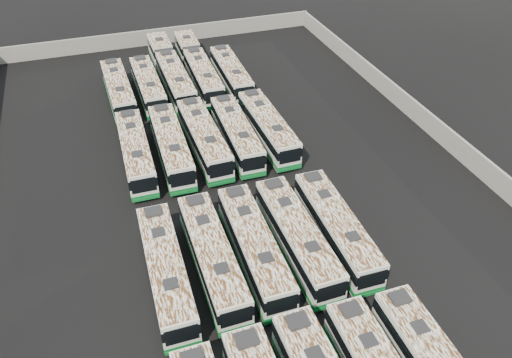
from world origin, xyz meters
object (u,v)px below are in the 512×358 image
object	(u,v)px
bus_midback_left	(171,146)
bus_back_far_left	(119,90)
bus_midfront_right	(297,237)
bus_back_left	(148,86)
bus_midfront_center	(254,247)
bus_midfront_far_right	(336,228)
bus_midback_far_left	(136,152)
bus_back_far_right	(231,74)
bus_back_center	(170,70)
bus_midback_center	(204,138)
bus_midback_far_right	(268,127)
bus_midfront_left	(213,257)
bus_back_right	(198,67)
bus_midfront_far_left	(166,271)
bus_midback_right	(237,134)

from	to	relation	value
bus_midback_left	bus_back_far_left	bearing A→B (deg)	105.73
bus_midfront_right	bus_midback_left	world-z (taller)	bus_midback_left
bus_midback_left	bus_back_left	size ratio (longest dim) A/B	1.04
bus_midfront_center	bus_back_far_left	distance (m)	29.45
bus_midfront_center	bus_midfront_far_right	xyz separation A→B (m)	(6.70, -0.08, -0.02)
bus_midfront_center	bus_midback_far_left	xyz separation A→B (m)	(-6.58, 15.55, -0.02)
bus_back_far_left	bus_back_far_right	distance (m)	13.42
bus_midfront_center	bus_back_center	xyz separation A→B (m)	(-0.01, 32.01, 0.01)
bus_midfront_right	bus_back_left	bearing A→B (deg)	102.43
bus_midback_left	bus_back_left	bearing A→B (deg)	91.43
bus_midback_center	bus_back_far_left	bearing A→B (deg)	116.36
bus_midback_far_left	bus_midback_far_right	distance (m)	13.32
bus_midback_center	bus_midback_left	bearing A→B (deg)	-176.48
bus_midfront_center	bus_midfront_left	bearing A→B (deg)	-179.81
bus_midback_left	bus_back_center	size ratio (longest dim) A/B	0.65
bus_midfront_left	bus_back_far_right	bearing A→B (deg)	70.62
bus_midback_far_right	bus_back_far_right	bearing A→B (deg)	89.17
bus_back_far_left	bus_back_right	size ratio (longest dim) A/B	0.65
bus_back_left	bus_midfront_far_right	bearing A→B (deg)	-71.52
bus_midfront_left	bus_back_left	world-z (taller)	bus_midfront_left
bus_midfront_far_right	bus_back_right	distance (m)	32.22
bus_back_left	bus_back_center	size ratio (longest dim) A/B	0.62
bus_back_left	bus_back_far_left	bearing A→B (deg)	-178.74
bus_midfront_left	bus_midback_left	distance (m)	15.38
bus_midfront_far_left	bus_midfront_right	distance (m)	10.07
bus_midfront_left	bus_midback_right	distance (m)	16.82
bus_back_left	bus_back_far_right	size ratio (longest dim) A/B	1.00
bus_midback_right	bus_back_left	distance (m)	14.86
bus_midback_far_left	bus_midback_right	bearing A→B (deg)	0.77
bus_back_far_right	bus_midfront_left	bearing A→B (deg)	-107.86
bus_midfront_far_left	bus_midfront_center	bearing A→B (deg)	2.58
bus_midfront_right	bus_back_far_left	size ratio (longest dim) A/B	1.01
bus_midfront_far_right	bus_midback_left	xyz separation A→B (m)	(-9.92, 15.49, 0.03)
bus_midback_far_left	bus_back_far_left	world-z (taller)	bus_back_far_left
bus_midback_right	bus_midback_far_right	world-z (taller)	bus_midback_far_right
bus_midfront_left	bus_midback_center	distance (m)	15.98
bus_midfront_center	bus_back_right	world-z (taller)	bus_midfront_center
bus_midback_center	bus_midback_right	size ratio (longest dim) A/B	1.03
bus_midfront_far_left	bus_midback_far_left	xyz separation A→B (m)	(0.09, 15.73, -0.00)
bus_midback_far_left	bus_back_far_left	xyz separation A→B (m)	(-0.06, 13.14, 0.01)
bus_midback_center	bus_back_center	size ratio (longest dim) A/B	0.65
bus_midfront_center	bus_midfront_right	bearing A→B (deg)	-0.17
bus_back_left	bus_midfront_far_left	bearing A→B (deg)	-97.27
bus_midback_right	bus_back_far_right	bearing A→B (deg)	76.91
bus_midfront_center	bus_midback_left	world-z (taller)	bus_midback_left
bus_midfront_left	bus_midback_far_left	xyz separation A→B (m)	(-3.36, 15.51, -0.02)
bus_midfront_center	bus_back_center	world-z (taller)	bus_back_center
bus_midfront_far_left	bus_midback_far_right	distance (m)	20.69
bus_midback_far_right	bus_back_right	size ratio (longest dim) A/B	0.65
bus_midback_far_left	bus_back_left	xyz separation A→B (m)	(3.33, 13.25, -0.03)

